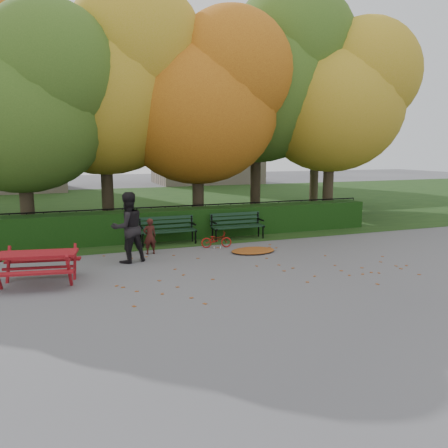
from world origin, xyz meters
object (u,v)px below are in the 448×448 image
object	(u,v)px
tree_b	(114,81)
picnic_table	(37,260)
tree_g	(325,102)
bench_right	(237,224)
tree_d	(268,77)
bicycle	(216,240)
child	(150,236)
tree_a	(29,100)
tree_e	(342,98)
tree_c	(208,99)
bench_left	(167,228)
adult	(128,227)

from	to	relation	value
tree_b	picnic_table	xyz separation A→B (m)	(-2.56, -6.21, -4.84)
tree_g	bench_right	distance (m)	10.61
tree_d	bicycle	size ratio (longest dim) A/B	10.18
tree_b	child	bearing A→B (deg)	-85.25
tree_a	tree_e	distance (m)	11.73
tree_a	tree_e	size ratio (longest dim) A/B	0.92
tree_c	tree_b	bearing A→B (deg)	166.55
tree_g	picnic_table	distance (m)	16.91
tree_a	tree_b	world-z (taller)	tree_b
tree_c	bench_left	world-z (taller)	tree_c
tree_e	adult	bearing A→B (deg)	-157.03
adult	tree_a	bearing A→B (deg)	-76.04
tree_d	picnic_table	bearing A→B (deg)	-143.00
tree_e	tree_g	size ratio (longest dim) A/B	0.95
tree_g	child	distance (m)	13.58
adult	bicycle	bearing A→B (deg)	178.39
tree_b	bicycle	distance (m)	7.01
tree_b	tree_d	size ratio (longest dim) A/B	0.92
tree_b	adult	world-z (taller)	tree_b
child	adult	world-z (taller)	adult
tree_c	bicycle	size ratio (longest dim) A/B	8.50
bench_right	child	world-z (taller)	child
tree_c	child	size ratio (longest dim) A/B	7.63
tree_a	tree_g	size ratio (longest dim) A/B	0.88
tree_c	bicycle	world-z (taller)	tree_c
tree_c	adult	world-z (taller)	tree_c
tree_b	bench_left	bearing A→B (deg)	-69.42
tree_b	tree_g	xyz separation A→B (m)	(10.78, 3.02, -0.03)
tree_a	tree_c	bearing A→B (deg)	3.65
tree_b	picnic_table	size ratio (longest dim) A/B	4.63
tree_c	bicycle	bearing A→B (deg)	-104.28
tree_d	adult	xyz separation A→B (m)	(-6.68, -5.41, -5.03)
tree_e	tree_g	bearing A→B (deg)	65.60
picnic_table	adult	size ratio (longest dim) A/B	1.00
child	bicycle	distance (m)	2.11
tree_e	picnic_table	bearing A→B (deg)	-155.59
adult	tree_c	bearing A→B (deg)	-149.69
tree_d	adult	bearing A→B (deg)	-140.99
tree_c	adult	bearing A→B (deg)	-131.27
tree_a	bench_right	xyz separation A→B (m)	(6.29, -1.88, -4.00)
tree_a	tree_e	world-z (taller)	tree_e
bench_right	bicycle	world-z (taller)	bench_right
bench_left	child	bearing A→B (deg)	-124.04
tree_a	bench_left	xyz separation A→B (m)	(3.89, -1.88, -4.00)
bicycle	child	bearing A→B (deg)	104.85
picnic_table	tree_g	bearing A→B (deg)	44.27
tree_d	child	distance (m)	9.36
tree_d	bench_left	bearing A→B (deg)	-145.74
tree_c	adult	distance (m)	6.74
tree_a	tree_g	world-z (taller)	tree_g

